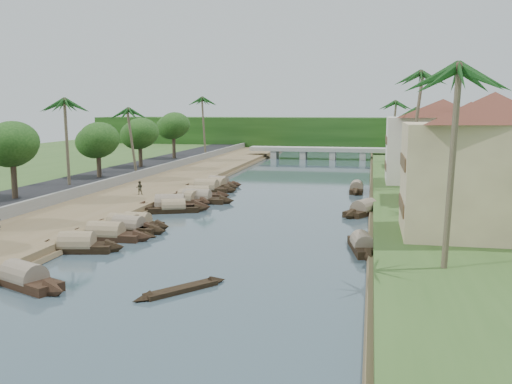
% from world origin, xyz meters
% --- Properties ---
extents(ground, '(220.00, 220.00, 0.00)m').
position_xyz_m(ground, '(0.00, 0.00, 0.00)').
color(ground, '#374A53').
rests_on(ground, ground).
extents(left_bank, '(10.00, 180.00, 0.80)m').
position_xyz_m(left_bank, '(-16.00, 20.00, 0.40)').
color(left_bank, brown).
rests_on(left_bank, ground).
extents(right_bank, '(16.00, 180.00, 1.20)m').
position_xyz_m(right_bank, '(19.00, 20.00, 0.60)').
color(right_bank, '#335421').
rests_on(right_bank, ground).
extents(road, '(8.00, 180.00, 1.40)m').
position_xyz_m(road, '(-24.50, 20.00, 0.70)').
color(road, black).
rests_on(road, ground).
extents(retaining_wall, '(0.40, 180.00, 1.10)m').
position_xyz_m(retaining_wall, '(-20.20, 20.00, 1.35)').
color(retaining_wall, slate).
rests_on(retaining_wall, left_bank).
extents(treeline, '(120.00, 14.00, 8.00)m').
position_xyz_m(treeline, '(0.00, 100.00, 4.00)').
color(treeline, '#16380F').
rests_on(treeline, ground).
extents(bridge, '(28.00, 4.00, 2.40)m').
position_xyz_m(bridge, '(0.00, 72.00, 1.72)').
color(bridge, '#9F9F95').
rests_on(bridge, ground).
extents(building_near, '(14.85, 14.85, 10.20)m').
position_xyz_m(building_near, '(18.99, -2.00, 6.38)').
color(building_near, beige).
rests_on(building_near, right_bank).
extents(building_mid, '(14.11, 14.11, 9.70)m').
position_xyz_m(building_mid, '(19.99, 14.00, 6.13)').
color(building_mid, beige).
rests_on(building_mid, right_bank).
extents(building_far, '(15.59, 15.59, 10.20)m').
position_xyz_m(building_far, '(18.99, 28.00, 6.38)').
color(building_far, '#ECE6CD').
rests_on(building_far, right_bank).
extents(building_distant, '(12.62, 12.62, 9.20)m').
position_xyz_m(building_distant, '(19.99, 48.00, 5.88)').
color(building_distant, beige).
rests_on(building_distant, right_bank).
extents(sampan_0, '(7.55, 4.50, 2.03)m').
position_xyz_m(sampan_0, '(-8.93, -15.92, 0.41)').
color(sampan_0, black).
rests_on(sampan_0, ground).
extents(sampan_1, '(7.22, 2.99, 2.12)m').
position_xyz_m(sampan_1, '(-9.97, -7.91, 0.41)').
color(sampan_1, black).
rests_on(sampan_1, ground).
extents(sampan_2, '(7.94, 2.01, 2.10)m').
position_xyz_m(sampan_2, '(-9.65, -4.04, 0.41)').
color(sampan_2, black).
rests_on(sampan_2, ground).
extents(sampan_3, '(7.34, 2.48, 1.98)m').
position_xyz_m(sampan_3, '(-9.06, -1.01, 0.41)').
color(sampan_3, black).
rests_on(sampan_3, ground).
extents(sampan_4, '(7.39, 2.66, 2.08)m').
position_xyz_m(sampan_4, '(-9.70, -0.59, 0.41)').
color(sampan_4, black).
rests_on(sampan_4, ground).
extents(sampan_5, '(6.21, 2.00, 1.99)m').
position_xyz_m(sampan_5, '(-8.90, 0.49, 0.41)').
color(sampan_5, black).
rests_on(sampan_5, ground).
extents(sampan_6, '(8.73, 4.03, 2.50)m').
position_xyz_m(sampan_6, '(-9.18, 9.34, 0.42)').
color(sampan_6, black).
rests_on(sampan_6, ground).
extents(sampan_7, '(6.89, 3.90, 1.88)m').
position_xyz_m(sampan_7, '(-8.47, 8.39, 0.41)').
color(sampan_7, black).
rests_on(sampan_7, ground).
extents(sampan_8, '(6.43, 4.05, 2.01)m').
position_xyz_m(sampan_8, '(-8.80, 14.27, 0.41)').
color(sampan_8, black).
rests_on(sampan_8, ground).
extents(sampan_9, '(8.72, 2.04, 2.20)m').
position_xyz_m(sampan_9, '(-7.95, 14.51, 0.42)').
color(sampan_9, black).
rests_on(sampan_9, ground).
extents(sampan_10, '(7.82, 3.57, 2.13)m').
position_xyz_m(sampan_10, '(-8.77, 17.42, 0.41)').
color(sampan_10, black).
rests_on(sampan_10, ground).
extents(sampan_11, '(8.14, 2.26, 2.31)m').
position_xyz_m(sampan_11, '(-9.30, 22.81, 0.42)').
color(sampan_11, black).
rests_on(sampan_11, ground).
extents(sampan_12, '(7.45, 3.14, 1.81)m').
position_xyz_m(sampan_12, '(-9.36, 28.62, 0.40)').
color(sampan_12, black).
rests_on(sampan_12, ground).
extents(sampan_13, '(6.75, 3.37, 1.87)m').
position_xyz_m(sampan_13, '(-8.93, 26.37, 0.41)').
color(sampan_13, black).
rests_on(sampan_13, ground).
extents(sampan_14, '(2.62, 7.40, 1.82)m').
position_xyz_m(sampan_14, '(10.24, -3.58, 0.40)').
color(sampan_14, black).
rests_on(sampan_14, ground).
extents(sampan_15, '(4.85, 7.62, 2.09)m').
position_xyz_m(sampan_15, '(10.14, 11.22, 0.41)').
color(sampan_15, black).
rests_on(sampan_15, ground).
extents(sampan_16, '(1.65, 7.61, 1.90)m').
position_xyz_m(sampan_16, '(9.00, 26.51, 0.41)').
color(sampan_16, black).
rests_on(sampan_16, ground).
extents(canoe_0, '(4.49, 5.44, 0.83)m').
position_xyz_m(canoe_0, '(0.37, -15.08, 0.10)').
color(canoe_0, black).
rests_on(canoe_0, ground).
extents(canoe_1, '(5.65, 0.91, 0.91)m').
position_xyz_m(canoe_1, '(-8.74, -2.64, 0.10)').
color(canoe_1, black).
rests_on(canoe_1, ground).
extents(canoe_2, '(6.24, 1.57, 0.90)m').
position_xyz_m(canoe_2, '(-8.68, 17.25, 0.10)').
color(canoe_2, black).
rests_on(canoe_2, ground).
extents(palm_0, '(3.20, 3.20, 12.84)m').
position_xyz_m(palm_0, '(15.00, -11.49, 12.19)').
color(palm_0, brown).
rests_on(palm_0, ground).
extents(palm_1, '(3.20, 3.20, 9.39)m').
position_xyz_m(palm_1, '(16.00, 6.44, 8.87)').
color(palm_1, brown).
rests_on(palm_1, ground).
extents(palm_2, '(3.20, 3.20, 14.50)m').
position_xyz_m(palm_2, '(15.00, 21.54, 13.80)').
color(palm_2, brown).
rests_on(palm_2, ground).
extents(palm_3, '(3.20, 3.20, 10.48)m').
position_xyz_m(palm_3, '(16.00, 38.09, 9.94)').
color(palm_3, brown).
rests_on(palm_3, ground).
extents(palm_5, '(3.20, 3.20, 11.35)m').
position_xyz_m(palm_5, '(-24.00, 15.91, 10.97)').
color(palm_5, brown).
rests_on(palm_5, ground).
extents(palm_6, '(3.20, 3.20, 10.26)m').
position_xyz_m(palm_6, '(-22.00, 30.26, 9.93)').
color(palm_6, brown).
rests_on(palm_6, ground).
extents(palm_7, '(3.20, 3.20, 11.70)m').
position_xyz_m(palm_7, '(14.00, 55.89, 11.11)').
color(palm_7, brown).
rests_on(palm_7, ground).
extents(palm_8, '(3.20, 3.20, 12.35)m').
position_xyz_m(palm_8, '(-20.50, 59.90, 11.93)').
color(palm_8, brown).
rests_on(palm_8, ground).
extents(tree_2, '(5.02, 5.02, 7.41)m').
position_xyz_m(tree_2, '(-24.00, 5.52, 6.66)').
color(tree_2, '#4C3A2B').
rests_on(tree_2, ground).
extents(tree_3, '(5.17, 5.17, 6.88)m').
position_xyz_m(tree_3, '(-24.00, 23.55, 6.09)').
color(tree_3, '#4C3A2B').
rests_on(tree_3, ground).
extents(tree_4, '(5.31, 5.31, 7.22)m').
position_xyz_m(tree_4, '(-24.00, 37.20, 6.37)').
color(tree_4, '#4C3A2B').
rests_on(tree_4, ground).
extents(tree_5, '(5.31, 5.31, 7.98)m').
position_xyz_m(tree_5, '(-24.00, 52.37, 7.11)').
color(tree_5, '#4C3A2B').
rests_on(tree_5, ground).
extents(tree_6, '(4.64, 4.64, 6.56)m').
position_xyz_m(tree_6, '(24.00, 31.61, 5.77)').
color(tree_6, '#4C3A2B').
rests_on(tree_6, ground).
extents(person_far, '(0.87, 0.77, 1.49)m').
position_xyz_m(person_far, '(-14.45, 14.10, 1.55)').
color(person_far, '#333223').
rests_on(person_far, left_bank).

